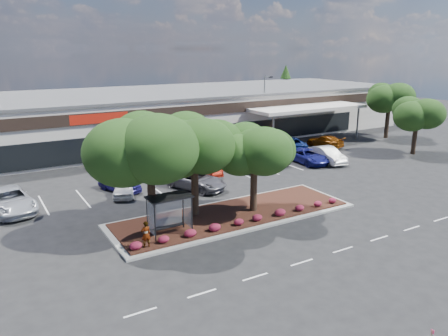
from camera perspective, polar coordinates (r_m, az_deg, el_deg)
ground at (r=29.87m, az=8.67°, el=-7.95°), size 160.00×160.00×0.00m
retail_store at (r=58.40m, az=-12.65°, el=6.52°), size 80.40×25.20×6.25m
landscape_island at (r=31.74m, az=1.28°, el=-6.09°), size 18.00×6.00×0.26m
lane_markings at (r=37.89m, az=-1.45°, el=-2.68°), size 33.12×20.06×0.01m
shrub_row at (r=29.96m, az=3.41°, el=-6.66°), size 17.00×0.80×0.50m
bus_shelter at (r=27.72m, az=-7.28°, el=-4.64°), size 2.75×1.55×2.59m
island_tree_west at (r=28.35m, az=-9.58°, el=-0.25°), size 7.20×7.20×7.89m
island_tree_mid at (r=30.39m, az=-3.88°, el=0.43°), size 6.60×6.60×7.32m
island_tree_east at (r=31.22m, az=3.95°, el=0.06°), size 5.80×5.80×6.50m
tree_east_near at (r=54.22m, az=23.78°, el=5.05°), size 5.60×5.60×6.51m
tree_east_far at (r=62.88m, az=20.67°, el=7.12°), size 6.40×6.40×7.62m
conifer_north_east at (r=83.38m, az=7.99°, el=10.21°), size 3.96×3.96×9.00m
person_waiting at (r=26.58m, az=-10.18°, el=-8.51°), size 0.60×0.40×1.64m
light_pole at (r=57.50m, az=5.32°, el=7.23°), size 1.43×0.50×8.42m
car_0 at (r=36.10m, az=-26.24°, el=-3.82°), size 3.84×6.56×1.71m
car_1 at (r=38.04m, az=-13.48°, el=-1.89°), size 3.15×4.64×1.47m
car_2 at (r=36.93m, az=-12.91°, el=-2.43°), size 3.08×4.42×1.40m
car_3 at (r=37.67m, az=-3.65°, el=-1.59°), size 4.52×6.13×1.55m
car_4 at (r=41.70m, az=-2.51°, el=-0.02°), size 1.85×4.33×1.39m
car_5 at (r=43.24m, az=1.70°, el=0.72°), size 3.49×5.17×1.63m
car_6 at (r=45.95m, az=5.77°, el=1.57°), size 3.23×5.34×1.70m
car_7 at (r=46.93m, az=10.81°, el=1.53°), size 2.68×5.47×1.50m
car_8 at (r=47.56m, az=13.35°, el=1.67°), size 2.48×5.26×1.67m
car_10 at (r=46.04m, az=-14.65°, el=0.99°), size 1.52×4.33×1.42m
car_11 at (r=46.19m, az=-12.82°, el=1.18°), size 3.35×4.64×1.47m
car_12 at (r=45.50m, az=-6.54°, el=1.27°), size 1.60×4.55×1.50m
car_13 at (r=49.37m, az=-4.53°, el=2.37°), size 2.77×5.16×1.38m
car_15 at (r=50.80m, az=3.73°, el=2.85°), size 3.15×5.67×1.55m
car_16 at (r=53.18m, az=8.78°, el=3.23°), size 4.03×5.81×1.47m
car_17 at (r=55.27m, az=13.04°, el=3.42°), size 2.95×5.11×1.39m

